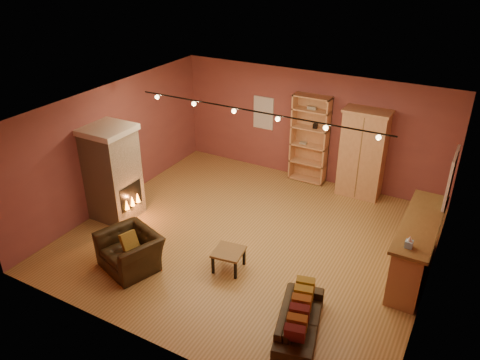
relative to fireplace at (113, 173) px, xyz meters
The scene contains 16 objects.
floor 3.28m from the fireplace, 11.16° to the left, with size 7.00×7.00×0.00m, color olive.
ceiling 3.55m from the fireplace, 11.16° to the left, with size 7.00×7.00×0.00m, color brown.
back_wall 4.92m from the fireplace, 51.69° to the left, with size 7.00×0.02×2.80m, color brown.
left_wall 0.83m from the fireplace, 127.41° to the left, with size 0.02×6.50×2.80m, color brown.
right_wall 6.58m from the fireplace, ahead, with size 0.02×6.50×2.80m, color brown.
fireplace is the anchor object (origin of this frame).
back_window 4.24m from the fireplace, 65.55° to the left, with size 0.56×0.04×0.86m, color silver.
bookcase 4.86m from the fireplace, 50.20° to the left, with size 0.92×0.36×2.26m.
armoire 5.73m from the fireplace, 38.57° to the left, with size 1.07×0.61×2.16m.
bar_counter 6.35m from the fireplace, ahead, with size 0.63×2.38×1.14m.
tissue_box 6.20m from the fireplace, ahead, with size 0.13×0.13×0.23m.
right_window 6.84m from the fireplace, 17.08° to the left, with size 0.05×0.90×1.00m, color silver.
loveseat 5.20m from the fireplace, 15.13° to the right, with size 0.81×1.63×0.69m.
armchair 2.09m from the fireplace, 40.81° to the right, with size 1.25×1.01×0.94m.
coffee_table 3.30m from the fireplace, ahead, with size 0.61×0.61×0.41m.
track_rail 3.54m from the fireplace, 14.74° to the left, with size 5.20×0.09×0.13m.
Camera 1 is at (3.77, -7.22, 5.58)m, focal length 35.00 mm.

